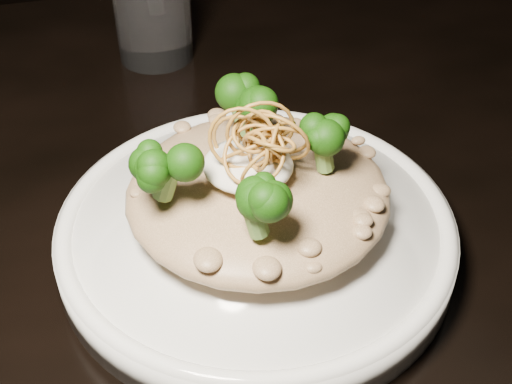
# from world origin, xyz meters

# --- Properties ---
(table) EXTENTS (1.10, 0.80, 0.75)m
(table) POSITION_xyz_m (0.00, 0.00, 0.67)
(table) COLOR black
(table) RESTS_ON ground
(plate) EXTENTS (0.28, 0.28, 0.03)m
(plate) POSITION_xyz_m (-0.06, -0.07, 0.76)
(plate) COLOR white
(plate) RESTS_ON table
(risotto) EXTENTS (0.18, 0.18, 0.04)m
(risotto) POSITION_xyz_m (-0.06, -0.06, 0.80)
(risotto) COLOR brown
(risotto) RESTS_ON plate
(broccoli) EXTENTS (0.14, 0.14, 0.05)m
(broccoli) POSITION_xyz_m (-0.07, -0.07, 0.84)
(broccoli) COLOR black
(broccoli) RESTS_ON risotto
(cheese) EXTENTS (0.06, 0.06, 0.02)m
(cheese) POSITION_xyz_m (-0.07, -0.07, 0.83)
(cheese) COLOR white
(cheese) RESTS_ON risotto
(shallots) EXTENTS (0.06, 0.06, 0.04)m
(shallots) POSITION_xyz_m (-0.06, -0.07, 0.86)
(shallots) COLOR #8B5E1D
(shallots) RESTS_ON cheese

